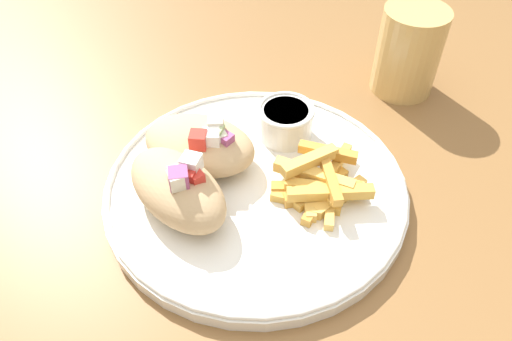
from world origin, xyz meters
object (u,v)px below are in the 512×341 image
Objects in this scene: plate at (256,187)px; pita_sandwich_far at (200,144)px; pita_sandwich_near at (178,188)px; sauce_ramekin at (286,120)px; water_glass at (408,55)px; fries_pile at (321,185)px.

plate is 0.07m from pita_sandwich_far.
pita_sandwich_near reaches higher than pita_sandwich_far.
water_glass reaches higher than sauce_ramekin.
plate is 2.26× the size of pita_sandwich_far.
water_glass is at bearing 53.85° from pita_sandwich_far.
plate is 0.09m from pita_sandwich_near.
water_glass reaches higher than pita_sandwich_far.
fries_pile is (0.14, 0.04, -0.01)m from pita_sandwich_near.
pita_sandwich_near is 0.14m from fries_pile.
water_glass reaches higher than plate.
pita_sandwich_near is (-0.07, -0.04, 0.03)m from plate.
pita_sandwich_near is 1.28× the size of water_glass.
pita_sandwich_near is 0.34m from water_glass.
pita_sandwich_far is 1.24× the size of fries_pile.
pita_sandwich_far is at bearing -147.16° from sauce_ramekin.
pita_sandwich_near is at bearing -127.08° from sauce_ramekin.
sauce_ramekin is (-0.04, 0.08, 0.01)m from fries_pile.
pita_sandwich_near is 0.15m from sauce_ramekin.
water_glass is at bearing 88.59° from pita_sandwich_near.
water_glass is (0.14, 0.13, 0.01)m from sauce_ramekin.
pita_sandwich_near is at bearing -164.47° from fries_pile.
pita_sandwich_near reaches higher than fries_pile.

